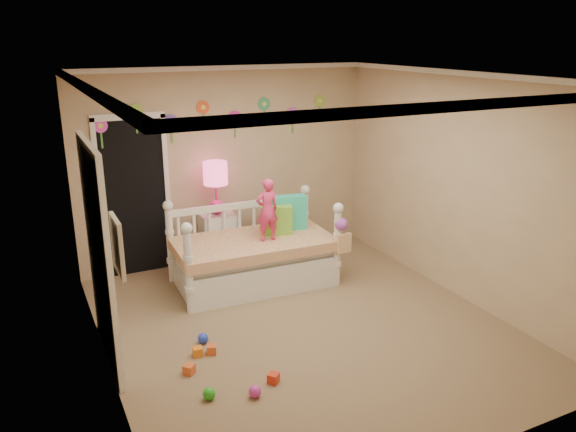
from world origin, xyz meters
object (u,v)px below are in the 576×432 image
child (267,210)px  nightstand (218,240)px  table_lamp (216,180)px  daybed (253,243)px

child → nightstand: 1.10m
child → table_lamp: bearing=-67.2°
daybed → child: bearing=-41.0°
daybed → child: child is taller
nightstand → table_lamp: (0.00, 0.00, 0.83)m
daybed → nightstand: bearing=108.5°
table_lamp → nightstand: bearing=0.0°
nightstand → daybed: bearing=-72.8°
child → daybed: bearing=-42.7°
child → table_lamp: (-0.34, 0.85, 0.22)m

